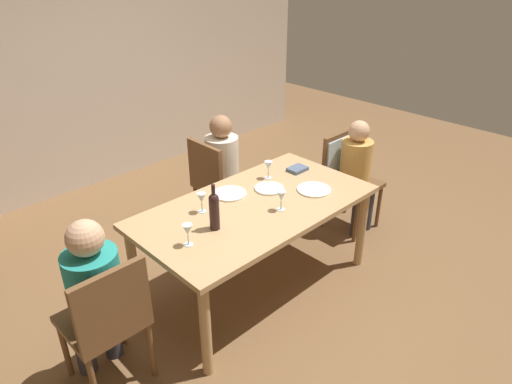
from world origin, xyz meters
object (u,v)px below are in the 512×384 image
(person_woman_host, at_px, (357,168))
(dinner_plate_guest_right, at_px, (269,188))
(chair_far_right, at_px, (216,180))
(wine_glass_far, at_px, (281,197))
(wine_glass_near_left, at_px, (268,166))
(dinner_plate_host, at_px, (230,194))
(wine_glass_near_right, at_px, (188,230))
(wine_glass_centre, at_px, (202,199))
(wine_bottle_tall_green, at_px, (214,210))
(chair_right_end, at_px, (344,167))
(dinner_plate_guest_left, at_px, (314,190))
(chair_left_end, at_px, (107,318))
(person_man_bearded, at_px, (224,164))
(dining_table, at_px, (256,214))
(person_man_guest, at_px, (94,291))

(person_woman_host, relative_size, dinner_plate_guest_right, 4.67)
(chair_far_right, bearing_deg, wine_glass_far, -13.29)
(wine_glass_near_left, bearing_deg, person_woman_host, -16.62)
(dinner_plate_host, xyz_separation_m, dinner_plate_guest_right, (0.28, -0.15, 0.00))
(wine_glass_near_right, bearing_deg, chair_far_right, 43.44)
(chair_far_right, height_order, wine_glass_centre, chair_far_right)
(person_woman_host, xyz_separation_m, wine_bottle_tall_green, (-1.71, -0.02, 0.26))
(chair_right_end, relative_size, dinner_plate_guest_right, 3.96)
(chair_right_end, distance_m, dinner_plate_guest_left, 0.87)
(chair_far_right, xyz_separation_m, dinner_plate_host, (-0.36, -0.61, 0.22))
(wine_bottle_tall_green, bearing_deg, chair_left_end, -177.37)
(wine_glass_near_right, distance_m, dinner_plate_guest_left, 1.16)
(chair_far_right, bearing_deg, person_man_bearded, 90.00)
(dining_table, bearing_deg, wine_bottle_tall_green, -173.64)
(wine_glass_centre, bearing_deg, dining_table, -28.04)
(wine_glass_centre, relative_size, dinner_plate_guest_left, 0.56)
(chair_far_right, distance_m, wine_glass_near_left, 0.70)
(chair_right_end, height_order, dinner_plate_guest_left, chair_right_end)
(wine_bottle_tall_green, xyz_separation_m, wine_glass_far, (0.50, -0.14, -0.04))
(chair_right_end, xyz_separation_m, chair_left_end, (-2.56, -0.21, -0.06))
(person_man_bearded, relative_size, dinner_plate_host, 4.41)
(chair_right_end, xyz_separation_m, chair_far_right, (-0.96, 0.74, -0.06))
(person_man_guest, bearing_deg, wine_bottle_tall_green, -4.98)
(chair_far_right, distance_m, person_woman_host, 1.31)
(wine_glass_centre, bearing_deg, wine_glass_near_left, 4.34)
(chair_left_end, relative_size, person_man_bearded, 0.81)
(dining_table, relative_size, wine_glass_far, 12.10)
(chair_right_end, relative_size, person_man_guest, 0.80)
(chair_right_end, bearing_deg, wine_glass_near_left, -7.59)
(person_man_bearded, distance_m, dinner_plate_guest_left, 1.03)
(wine_glass_far, bearing_deg, dinner_plate_guest_left, 3.53)
(wine_glass_centre, relative_size, wine_glass_far, 1.00)
(wine_bottle_tall_green, height_order, wine_glass_centre, wine_bottle_tall_green)
(chair_far_right, distance_m, dinner_plate_host, 0.74)
(wine_bottle_tall_green, bearing_deg, wine_glass_near_left, 19.83)
(wine_bottle_tall_green, xyz_separation_m, dinner_plate_guest_left, (0.91, -0.11, -0.14))
(person_man_bearded, bearing_deg, dining_table, -26.58)
(person_man_bearded, distance_m, wine_glass_centre, 1.05)
(person_woman_host, bearing_deg, dining_table, -1.14)
(wine_bottle_tall_green, bearing_deg, person_man_guest, 175.02)
(dinner_plate_guest_right, bearing_deg, wine_glass_near_right, -169.02)
(dinner_plate_host, bearing_deg, chair_far_right, 59.73)
(dinner_plate_guest_left, distance_m, dinner_plate_guest_right, 0.35)
(person_woman_host, xyz_separation_m, dinner_plate_host, (-1.32, 0.28, 0.12))
(chair_left_end, bearing_deg, wine_glass_near_left, 11.29)
(wine_bottle_tall_green, height_order, wine_glass_far, wine_bottle_tall_green)
(chair_far_right, distance_m, chair_left_end, 1.86)
(dining_table, relative_size, chair_right_end, 1.96)
(chair_right_end, bearing_deg, dinner_plate_guest_right, 1.40)
(wine_bottle_tall_green, distance_m, dinner_plate_guest_right, 0.70)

